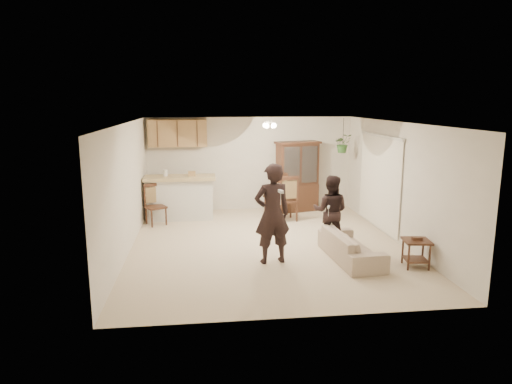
{
  "coord_description": "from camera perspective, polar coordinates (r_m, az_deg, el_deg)",
  "views": [
    {
      "loc": [
        -1.29,
        -8.93,
        2.92
      ],
      "look_at": [
        -0.18,
        0.4,
        1.04
      ],
      "focal_mm": 32.0,
      "sensor_mm": 36.0,
      "label": 1
    }
  ],
  "objects": [
    {
      "name": "hanging_plant",
      "position": [
        11.93,
        10.8,
        5.98
      ],
      "size": [
        0.43,
        0.37,
        0.48
      ],
      "primitive_type": "imported",
      "color": "#2B5C24",
      "rests_on": "ceiling"
    },
    {
      "name": "child",
      "position": [
        9.33,
        9.28,
        -2.75
      ],
      "size": [
        0.8,
        0.73,
        1.35
      ],
      "primitive_type": "imported",
      "rotation": [
        0.0,
        0.0,
        2.74
      ],
      "color": "black",
      "rests_on": "floor"
    },
    {
      "name": "floor",
      "position": [
        9.48,
        1.36,
        -6.61
      ],
      "size": [
        6.5,
        6.5,
        0.0
      ],
      "primitive_type": "plane",
      "color": "beige",
      "rests_on": "ground"
    },
    {
      "name": "ceiling",
      "position": [
        9.03,
        1.43,
        8.66
      ],
      "size": [
        5.5,
        6.5,
        0.02
      ],
      "primitive_type": "cube",
      "color": "white",
      "rests_on": "wall_back"
    },
    {
      "name": "adult",
      "position": [
        8.24,
        2.04,
        -2.86
      ],
      "size": [
        0.72,
        0.55,
        1.8
      ],
      "primitive_type": "imported",
      "rotation": [
        0.0,
        0.0,
        3.33
      ],
      "color": "black",
      "rests_on": "floor"
    },
    {
      "name": "china_hutch",
      "position": [
        12.21,
        5.17,
        1.88
      ],
      "size": [
        1.26,
        0.73,
        1.87
      ],
      "rotation": [
        0.0,
        0.0,
        0.24
      ],
      "color": "#331E12",
      "rests_on": "floor"
    },
    {
      "name": "wall_back",
      "position": [
        12.36,
        -0.74,
        3.56
      ],
      "size": [
        5.5,
        0.02,
        2.5
      ],
      "primitive_type": "cube",
      "color": "silver",
      "rests_on": "ground"
    },
    {
      "name": "ceiling_fixture",
      "position": [
        10.25,
        1.59,
        8.42
      ],
      "size": [
        0.36,
        0.36,
        0.2
      ],
      "primitive_type": null,
      "color": "#F5E2B8",
      "rests_on": "ceiling"
    },
    {
      "name": "chair_bar",
      "position": [
        11.18,
        -12.39,
        -2.63
      ],
      "size": [
        0.58,
        0.58,
        0.98
      ],
      "rotation": [
        0.0,
        0.0,
        0.48
      ],
      "color": "#331E12",
      "rests_on": "floor"
    },
    {
      "name": "sofa",
      "position": [
        8.71,
        11.8,
        -5.98
      ],
      "size": [
        0.87,
        1.92,
        0.73
      ],
      "primitive_type": "imported",
      "rotation": [
        0.0,
        0.0,
        1.65
      ],
      "color": "beige",
      "rests_on": "floor"
    },
    {
      "name": "plant_cord",
      "position": [
        11.91,
        10.86,
        7.54
      ],
      "size": [
        0.01,
        0.01,
        0.65
      ],
      "primitive_type": "cylinder",
      "color": "black",
      "rests_on": "ceiling"
    },
    {
      "name": "vertical_blinds",
      "position": [
        10.77,
        15.13,
        1.2
      ],
      "size": [
        0.06,
        2.3,
        2.1
      ],
      "primitive_type": null,
      "color": "white",
      "rests_on": "wall_right"
    },
    {
      "name": "chair_hutch_left",
      "position": [
        11.87,
        2.51,
        -1.38
      ],
      "size": [
        0.67,
        0.67,
        1.1
      ],
      "rotation": [
        0.0,
        0.0,
        -1.01
      ],
      "color": "#331E12",
      "rests_on": "floor"
    },
    {
      "name": "wall_left",
      "position": [
        9.2,
        -15.81,
        0.44
      ],
      "size": [
        0.02,
        6.5,
        2.5
      ],
      "primitive_type": "cube",
      "color": "silver",
      "rests_on": "ground"
    },
    {
      "name": "bar_top",
      "position": [
        11.45,
        -9.51,
        1.77
      ],
      "size": [
        1.75,
        0.7,
        0.08
      ],
      "primitive_type": "cube",
      "color": "tan",
      "rests_on": "breakfast_bar"
    },
    {
      "name": "controller_adult",
      "position": [
        7.74,
        3.12,
        0.06
      ],
      "size": [
        0.08,
        0.17,
        0.05
      ],
      "primitive_type": "cube",
      "rotation": [
        0.0,
        0.0,
        3.33
      ],
      "color": "silver",
      "rests_on": "adult"
    },
    {
      "name": "breakfast_bar",
      "position": [
        11.55,
        -9.42,
        -0.92
      ],
      "size": [
        1.6,
        0.55,
        1.0
      ],
      "primitive_type": "cube",
      "color": "silver",
      "rests_on": "floor"
    },
    {
      "name": "wall_right",
      "position": [
        9.94,
        17.29,
        1.14
      ],
      "size": [
        0.02,
        6.5,
        2.5
      ],
      "primitive_type": "cube",
      "color": "silver",
      "rests_on": "ground"
    },
    {
      "name": "upper_cabinets",
      "position": [
        12.04,
        -9.76,
        7.26
      ],
      "size": [
        1.5,
        0.34,
        0.7
      ],
      "primitive_type": "cube",
      "color": "brown",
      "rests_on": "wall_back"
    },
    {
      "name": "chair_hutch_right",
      "position": [
        11.33,
        3.76,
        -1.95
      ],
      "size": [
        0.58,
        0.58,
        1.14
      ],
      "rotation": [
        0.0,
        0.0,
        3.31
      ],
      "color": "#331E12",
      "rests_on": "floor"
    },
    {
      "name": "wall_front",
      "position": [
        6.06,
        5.77,
        -4.73
      ],
      "size": [
        5.5,
        0.02,
        2.5
      ],
      "primitive_type": "cube",
      "color": "silver",
      "rests_on": "ground"
    },
    {
      "name": "controller_child",
      "position": [
        8.94,
        9.06,
        -1.86
      ],
      "size": [
        0.09,
        0.13,
        0.04
      ],
      "primitive_type": "cube",
      "rotation": [
        0.0,
        0.0,
        2.74
      ],
      "color": "silver",
      "rests_on": "child"
    },
    {
      "name": "side_table",
      "position": [
        8.68,
        19.36,
        -7.19
      ],
      "size": [
        0.52,
        0.52,
        0.55
      ],
      "rotation": [
        0.0,
        0.0,
        -0.15
      ],
      "color": "#331E12",
      "rests_on": "floor"
    }
  ]
}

